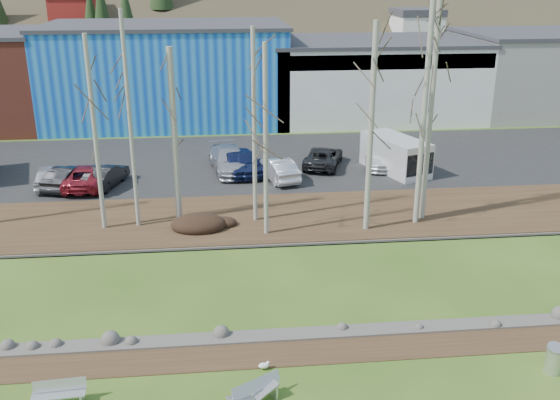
{
  "coord_description": "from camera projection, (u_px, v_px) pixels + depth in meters",
  "views": [
    {
      "loc": [
        -1.9,
        -16.32,
        12.5
      ],
      "look_at": [
        0.88,
        10.62,
        2.5
      ],
      "focal_mm": 40.0,
      "sensor_mm": 36.0,
      "label": 1
    }
  ],
  "objects": [
    {
      "name": "near_bank_rocks",
      "position": [
        277.0,
        337.0,
        22.63
      ],
      "size": [
        80.0,
        0.8,
        0.5
      ],
      "primitive_type": null,
      "color": "#47423D",
      "rests_on": "ground"
    },
    {
      "name": "ground",
      "position": [
        287.0,
        390.0,
        19.74
      ],
      "size": [
        200.0,
        200.0,
        0.0
      ],
      "primitive_type": "plane",
      "color": "#305115",
      "rests_on": "ground"
    },
    {
      "name": "car_6",
      "position": [
        323.0,
        157.0,
        41.61
      ],
      "size": [
        3.55,
        5.14,
        1.3
      ],
      "primitive_type": "imported",
      "rotation": [
        0.0,
        0.0,
        2.82
      ],
      "color": "black",
      "rests_on": "parking_lot"
    },
    {
      "name": "birch_4",
      "position": [
        254.0,
        128.0,
        31.16
      ],
      "size": [
        0.23,
        0.23,
        9.88
      ],
      "color": "#A5A395",
      "rests_on": "far_bank"
    },
    {
      "name": "car_9",
      "position": [
        235.0,
        162.0,
        40.06
      ],
      "size": [
        3.08,
        4.86,
        1.54
      ],
      "primitive_type": "imported",
      "rotation": [
        0.0,
        0.0,
        0.3
      ],
      "color": "#151F49",
      "rests_on": "parking_lot"
    },
    {
      "name": "car_3",
      "position": [
        230.0,
        160.0,
        40.5
      ],
      "size": [
        2.98,
        5.67,
        1.57
      ],
      "primitive_type": "imported",
      "rotation": [
        0.0,
        0.0,
        0.15
      ],
      "color": "#9B9CA3",
      "rests_on": "parking_lot"
    },
    {
      "name": "bench_damaged",
      "position": [
        254.0,
        393.0,
        19.01
      ],
      "size": [
        1.75,
        1.34,
        0.76
      ],
      "rotation": [
        0.0,
        0.0,
        0.53
      ],
      "color": "silver",
      "rests_on": "ground"
    },
    {
      "name": "car_7",
      "position": [
        378.0,
        156.0,
        41.65
      ],
      "size": [
        2.41,
        4.74,
        1.32
      ],
      "primitive_type": "imported",
      "rotation": [
        0.0,
        0.0,
        -0.13
      ],
      "color": "silver",
      "rests_on": "parking_lot"
    },
    {
      "name": "dirt_mound",
      "position": [
        199.0,
        223.0,
        31.65
      ],
      "size": [
        2.81,
        1.99,
        0.55
      ],
      "primitive_type": "ellipsoid",
      "color": "black",
      "rests_on": "far_bank"
    },
    {
      "name": "car_2",
      "position": [
        88.0,
        176.0,
        37.64
      ],
      "size": [
        2.52,
        4.99,
        1.35
      ],
      "primitive_type": "imported",
      "rotation": [
        0.0,
        0.0,
        3.09
      ],
      "color": "maroon",
      "rests_on": "parking_lot"
    },
    {
      "name": "building_grey",
      "position": [
        540.0,
        72.0,
        57.56
      ],
      "size": [
        14.28,
        12.24,
        7.3
      ],
      "color": "gray",
      "rests_on": "ground"
    },
    {
      "name": "car_0",
      "position": [
        48.0,
        176.0,
        37.67
      ],
      "size": [
        2.17,
        4.12,
        1.34
      ],
      "primitive_type": "imported",
      "rotation": [
        0.0,
        0.0,
        3.3
      ],
      "color": "silver",
      "rests_on": "parking_lot"
    },
    {
      "name": "birch_6",
      "position": [
        430.0,
        113.0,
        31.19
      ],
      "size": [
        0.28,
        0.28,
        11.25
      ],
      "color": "#A5A395",
      "rests_on": "far_bank"
    },
    {
      "name": "birch_8",
      "position": [
        425.0,
        102.0,
        30.36
      ],
      "size": [
        0.27,
        0.27,
        12.67
      ],
      "color": "#A5A395",
      "rests_on": "far_bank"
    },
    {
      "name": "birch_1",
      "position": [
        130.0,
        123.0,
        30.29
      ],
      "size": [
        0.2,
        0.2,
        10.72
      ],
      "color": "#A5A395",
      "rests_on": "far_bank"
    },
    {
      "name": "birch_7",
      "position": [
        371.0,
        130.0,
        29.97
      ],
      "size": [
        0.28,
        0.28,
        10.24
      ],
      "color": "#A5A395",
      "rests_on": "far_bank"
    },
    {
      "name": "car_8",
      "position": [
        68.0,
        177.0,
        37.53
      ],
      "size": [
        2.49,
        4.31,
        1.34
      ],
      "primitive_type": "imported",
      "rotation": [
        0.0,
        0.0,
        2.86
      ],
      "color": "black",
      "rests_on": "parking_lot"
    },
    {
      "name": "car_5",
      "position": [
        278.0,
        169.0,
        38.97
      ],
      "size": [
        2.57,
        4.47,
        1.39
      ],
      "primitive_type": "imported",
      "rotation": [
        0.0,
        0.0,
        3.42
      ],
      "color": "silver",
      "rests_on": "parking_lot"
    },
    {
      "name": "litter_bin",
      "position": [
        554.0,
        360.0,
        20.46
      ],
      "size": [
        0.59,
        0.59,
        0.92
      ],
      "primitive_type": "cylinder",
      "rotation": [
        0.0,
        0.0,
        -0.12
      ],
      "color": "silver",
      "rests_on": "ground"
    },
    {
      "name": "dirt_strip",
      "position": [
        280.0,
        352.0,
        21.69
      ],
      "size": [
        80.0,
        1.8,
        0.03
      ],
      "primitive_type": "cube",
      "color": "#382616",
      "rests_on": "ground"
    },
    {
      "name": "building_white",
      "position": [
        370.0,
        78.0,
        56.09
      ],
      "size": [
        18.36,
        12.24,
        6.8
      ],
      "color": "silver",
      "rests_on": "ground"
    },
    {
      "name": "seagull",
      "position": [
        264.0,
        365.0,
        20.7
      ],
      "size": [
        0.42,
        0.2,
        0.3
      ],
      "rotation": [
        0.0,
        0.0,
        0.2
      ],
      "color": "gold",
      "rests_on": "ground"
    },
    {
      "name": "far_bank_rocks",
      "position": [
        261.0,
        244.0,
        30.28
      ],
      "size": [
        80.0,
        0.8,
        0.46
      ],
      "primitive_type": null,
      "color": "#47423D",
      "rests_on": "ground"
    },
    {
      "name": "bench_intact",
      "position": [
        59.0,
        394.0,
        18.96
      ],
      "size": [
        1.63,
        0.6,
        0.8
      ],
      "rotation": [
        0.0,
        0.0,
        0.08
      ],
      "color": "silver",
      "rests_on": "ground"
    },
    {
      "name": "car_4",
      "position": [
        244.0,
        162.0,
        40.11
      ],
      "size": [
        3.08,
        4.86,
        1.54
      ],
      "primitive_type": "imported",
      "rotation": [
        0.0,
        0.0,
        0.3
      ],
      "color": "#151F49",
      "rests_on": "parking_lot"
    },
    {
      "name": "river",
      "position": [
        268.0,
        284.0,
        26.46
      ],
      "size": [
        80.0,
        8.0,
        0.9
      ],
      "primitive_type": null,
      "color": "black",
      "rests_on": "ground"
    },
    {
      "name": "car_1",
      "position": [
        105.0,
        176.0,
        37.74
      ],
      "size": [
        2.49,
        4.31,
        1.34
      ],
      "primitive_type": "imported",
      "rotation": [
        0.0,
        0.0,
        2.86
      ],
      "color": "black",
      "rests_on": "parking_lot"
    },
    {
      "name": "birch_5",
      "position": [
        266.0,
        142.0,
        29.57
      ],
      "size": [
        0.22,
        0.22,
        9.34
      ],
      "color": "#A5A395",
      "rests_on": "far_bank"
    },
    {
      "name": "van_white",
      "position": [
        397.0,
        155.0,
        40.27
      ],
      "size": [
        3.79,
        5.54,
        2.24
      ],
      "rotation": [
        0.0,
        0.0,
        0.36
      ],
      "color": "white",
      "rests_on": "parking_lot"
    },
    {
      "name": "birch_3",
      "position": [
        95.0,
        136.0,
        30.19
      ],
      "size": [
        0.22,
        0.22,
        9.65
      ],
      "color": "#A5A395",
      "rests_on": "far_bank"
    },
    {
      "name": "parking_lot",
      "position": [
        246.0,
        162.0,
        43.04
      ],
      "size": [
        80.0,
        14.0,
        0.14
      ],
      "primitive_type": "cube",
      "color": "black",
      "rests_on": "ground"
    },
    {
      "name": "building_blue",
      "position": [
        168.0,
        72.0,
        54.11
      ],
      "size": [
        20.4,
        12.24,
        8.3
      ],
      "color": "#0E46B4",
      "rests_on": "ground"
    },
    {
      "name": "birch_2",
      "position": [
        175.0,
        137.0,
        31.4
      ],
      "size": [
        0.31,
        0.31,
        8.92
      ],
      "color": "#A5A395",
      "rests_on": "far_bank"
    },
    {
      "name": "far_bank",
      "position": [
        256.0,
        218.0,
        33.24
      ],
      "size": [
        80.0,
        7.0,
        0.15
      ],
      "primitive_type": "cube",
      "color": "#382616",
      "rests_on": "ground"
    }
  ]
}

